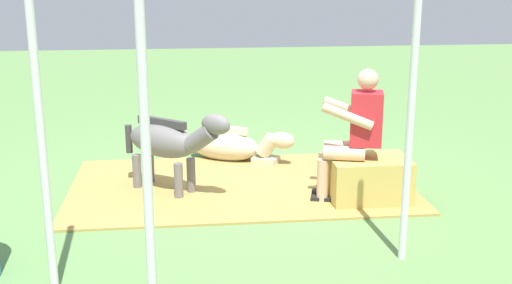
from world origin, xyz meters
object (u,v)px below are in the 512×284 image
object	(u,v)px
person_seated	(354,130)
pony_standing	(169,142)
pony_lying	(232,146)
hay_bale	(368,180)
tent_pole_mid	(146,150)
tent_pole_left	(411,109)
tent_pole_right	(40,126)

from	to	relation	value
person_seated	pony_standing	xyz separation A→B (m)	(1.79, -0.42, -0.18)
pony_lying	hay_bale	bearing A→B (deg)	129.33
person_seated	tent_pole_mid	xyz separation A→B (m)	(1.86, 2.26, 0.50)
person_seated	tent_pole_left	xyz separation A→B (m)	(-0.06, 1.34, 0.50)
hay_bale	tent_pole_mid	xyz separation A→B (m)	(2.02, 2.23, 1.00)
hay_bale	pony_lying	xyz separation A→B (m)	(1.24, -1.51, -0.03)
pony_lying	tent_pole_mid	xyz separation A→B (m)	(0.78, 3.74, 1.04)
pony_standing	tent_pole_right	bearing A→B (deg)	68.19
person_seated	tent_pole_right	world-z (taller)	tent_pole_right
tent_pole_left	tent_pole_right	world-z (taller)	same
hay_bale	tent_pole_left	xyz separation A→B (m)	(0.09, 1.31, 1.00)
hay_bale	pony_lying	size ratio (longest dim) A/B	0.60
pony_standing	tent_pole_left	world-z (taller)	tent_pole_left
tent_pole_right	tent_pole_mid	distance (m)	1.00
tent_pole_right	pony_lying	bearing A→B (deg)	-116.24
tent_pole_left	tent_pole_right	bearing A→B (deg)	5.21
pony_lying	tent_pole_left	bearing A→B (deg)	112.08
tent_pole_left	tent_pole_right	xyz separation A→B (m)	(2.66, 0.24, 0.00)
hay_bale	tent_pole_mid	size ratio (longest dim) A/B	0.32
pony_lying	tent_pole_mid	bearing A→B (deg)	78.26
tent_pole_right	tent_pole_mid	world-z (taller)	same
tent_pole_left	tent_pole_right	size ratio (longest dim) A/B	1.00
person_seated	tent_pole_left	distance (m)	1.43
pony_lying	tent_pole_mid	world-z (taller)	tent_pole_mid
tent_pole_mid	hay_bale	bearing A→B (deg)	-132.15
hay_bale	tent_pole_right	xyz separation A→B (m)	(2.75, 1.55, 1.00)
hay_bale	tent_pole_right	bearing A→B (deg)	29.45
hay_bale	tent_pole_right	world-z (taller)	tent_pole_right
pony_lying	tent_pole_right	bearing A→B (deg)	63.76
pony_lying	tent_pole_right	xyz separation A→B (m)	(1.51, 3.07, 1.04)
tent_pole_mid	tent_pole_right	bearing A→B (deg)	-42.61
tent_pole_left	tent_pole_mid	bearing A→B (deg)	25.51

